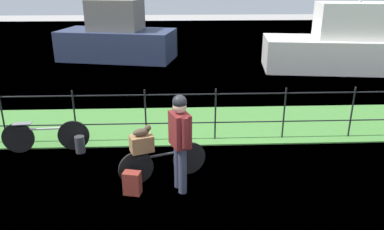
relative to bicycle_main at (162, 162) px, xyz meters
The scene contains 13 objects.
ground_plane 1.35m from the bicycle_main, 32.44° to the right, with size 60.00×60.00×0.00m, color #9E9993.
grass_strip 2.79m from the bicycle_main, 66.57° to the left, with size 27.00×2.40×0.03m, color #478438.
harbor_water 9.77m from the bicycle_main, 83.52° to the left, with size 30.00×30.00×0.00m, color #426684.
iron_fence 2.01m from the bicycle_main, 56.28° to the left, with size 18.04×0.04×1.18m.
bicycle_main is the anchor object (origin of this frame).
wooden_crate 0.56m from the bicycle_main, 160.15° to the right, with size 0.38×0.25×0.28m, color olive.
terrier_dog 0.73m from the bicycle_main, 160.15° to the right, with size 0.32×0.23×0.18m.
cyclist_person 0.83m from the bicycle_main, 49.45° to the right, with size 0.38×0.51×1.68m.
backpack_on_paving 0.68m from the bicycle_main, 136.32° to the right, with size 0.28×0.18×0.40m, color maroon.
mooring_bollard 2.07m from the bicycle_main, 146.17° to the left, with size 0.20×0.20×0.35m, color #38383D.
bicycle_parked 2.73m from the bicycle_main, 152.81° to the left, with size 1.73×0.22×0.64m.
moored_boat_near 10.56m from the bicycle_main, 48.73° to the left, with size 6.81×3.07×4.09m.
moored_boat_mid 10.54m from the bicycle_main, 102.09° to the left, with size 5.09×3.16×4.07m.
Camera 1 is at (-0.84, -5.24, 3.43)m, focal length 35.28 mm.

